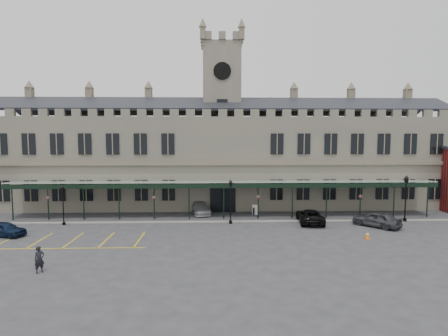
{
  "coord_description": "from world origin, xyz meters",
  "views": [
    {
      "loc": [
        -1.2,
        -32.61,
        9.24
      ],
      "look_at": [
        0.0,
        6.0,
        6.0
      ],
      "focal_mm": 28.0,
      "sensor_mm": 36.0,
      "label": 1
    }
  ],
  "objects_px": {
    "station_building": "(222,159)",
    "sign_board": "(255,210)",
    "person_a": "(39,260)",
    "lamp_post_mid": "(231,198)",
    "clock_tower": "(222,111)",
    "lamp_post_left": "(63,201)",
    "car_left_a": "(5,229)",
    "traffic_cone": "(367,235)",
    "car_right_a": "(377,219)",
    "car_van": "(310,216)",
    "car_taxi": "(200,208)",
    "lamp_post_right": "(406,194)"
  },
  "relations": [
    {
      "from": "sign_board",
      "to": "car_van",
      "type": "height_order",
      "value": "car_van"
    },
    {
      "from": "lamp_post_left",
      "to": "sign_board",
      "type": "relative_size",
      "value": 3.57
    },
    {
      "from": "car_van",
      "to": "person_a",
      "type": "relative_size",
      "value": 2.88
    },
    {
      "from": "sign_board",
      "to": "car_left_a",
      "type": "bearing_deg",
      "value": -158.2
    },
    {
      "from": "car_right_a",
      "to": "lamp_post_mid",
      "type": "bearing_deg",
      "value": -48.88
    },
    {
      "from": "lamp_post_left",
      "to": "lamp_post_mid",
      "type": "xyz_separation_m",
      "value": [
        17.97,
        0.0,
        0.3
      ]
    },
    {
      "from": "traffic_cone",
      "to": "car_left_a",
      "type": "height_order",
      "value": "car_left_a"
    },
    {
      "from": "traffic_cone",
      "to": "sign_board",
      "type": "xyz_separation_m",
      "value": [
        -9.15,
        10.61,
        0.25
      ]
    },
    {
      "from": "clock_tower",
      "to": "car_taxi",
      "type": "height_order",
      "value": "clock_tower"
    },
    {
      "from": "car_left_a",
      "to": "car_right_a",
      "type": "bearing_deg",
      "value": -69.61
    },
    {
      "from": "car_van",
      "to": "traffic_cone",
      "type": "bearing_deg",
      "value": 125.22
    },
    {
      "from": "sign_board",
      "to": "car_van",
      "type": "relative_size",
      "value": 0.22
    },
    {
      "from": "lamp_post_right",
      "to": "car_right_a",
      "type": "bearing_deg",
      "value": -151.79
    },
    {
      "from": "lamp_post_mid",
      "to": "person_a",
      "type": "distance_m",
      "value": 19.54
    },
    {
      "from": "traffic_cone",
      "to": "lamp_post_left",
      "type": "bearing_deg",
      "value": 168.42
    },
    {
      "from": "car_left_a",
      "to": "car_right_a",
      "type": "relative_size",
      "value": 0.84
    },
    {
      "from": "lamp_post_left",
      "to": "car_left_a",
      "type": "height_order",
      "value": "lamp_post_left"
    },
    {
      "from": "clock_tower",
      "to": "car_right_a",
      "type": "bearing_deg",
      "value": -39.19
    },
    {
      "from": "lamp_post_mid",
      "to": "car_left_a",
      "type": "distance_m",
      "value": 22.21
    },
    {
      "from": "station_building",
      "to": "lamp_post_left",
      "type": "bearing_deg",
      "value": -147.29
    },
    {
      "from": "station_building",
      "to": "car_left_a",
      "type": "relative_size",
      "value": 14.88
    },
    {
      "from": "station_building",
      "to": "clock_tower",
      "type": "distance_m",
      "value": 6.64
    },
    {
      "from": "person_a",
      "to": "car_right_a",
      "type": "bearing_deg",
      "value": -25.17
    },
    {
      "from": "car_taxi",
      "to": "lamp_post_right",
      "type": "bearing_deg",
      "value": -23.29
    },
    {
      "from": "lamp_post_left",
      "to": "sign_board",
      "type": "height_order",
      "value": "lamp_post_left"
    },
    {
      "from": "lamp_post_left",
      "to": "person_a",
      "type": "xyz_separation_m",
      "value": [
        4.09,
        -13.6,
        -1.63
      ]
    },
    {
      "from": "person_a",
      "to": "lamp_post_mid",
      "type": "bearing_deg",
      "value": -2.73
    },
    {
      "from": "lamp_post_left",
      "to": "person_a",
      "type": "height_order",
      "value": "lamp_post_left"
    },
    {
      "from": "sign_board",
      "to": "car_taxi",
      "type": "xyz_separation_m",
      "value": [
        -6.72,
        0.8,
        0.12
      ]
    },
    {
      "from": "station_building",
      "to": "sign_board",
      "type": "distance_m",
      "value": 9.74
    },
    {
      "from": "car_taxi",
      "to": "car_right_a",
      "type": "distance_m",
      "value": 20.05
    },
    {
      "from": "sign_board",
      "to": "car_left_a",
      "type": "height_order",
      "value": "car_left_a"
    },
    {
      "from": "lamp_post_mid",
      "to": "person_a",
      "type": "height_order",
      "value": "lamp_post_mid"
    },
    {
      "from": "clock_tower",
      "to": "lamp_post_left",
      "type": "height_order",
      "value": "clock_tower"
    },
    {
      "from": "station_building",
      "to": "car_van",
      "type": "distance_m",
      "value": 15.57
    },
    {
      "from": "lamp_post_mid",
      "to": "car_right_a",
      "type": "xyz_separation_m",
      "value": [
        15.28,
        -1.83,
        -2.05
      ]
    },
    {
      "from": "lamp_post_mid",
      "to": "car_left_a",
      "type": "height_order",
      "value": "lamp_post_mid"
    },
    {
      "from": "car_taxi",
      "to": "station_building",
      "type": "bearing_deg",
      "value": 52.73
    },
    {
      "from": "lamp_post_mid",
      "to": "person_a",
      "type": "xyz_separation_m",
      "value": [
        -13.88,
        -13.61,
        -1.93
      ]
    },
    {
      "from": "car_right_a",
      "to": "person_a",
      "type": "distance_m",
      "value": 31.45
    },
    {
      "from": "clock_tower",
      "to": "traffic_cone",
      "type": "relative_size",
      "value": 35.81
    },
    {
      "from": "clock_tower",
      "to": "car_left_a",
      "type": "xyz_separation_m",
      "value": [
        -21.0,
        -15.45,
        -12.42
      ]
    },
    {
      "from": "lamp_post_mid",
      "to": "car_van",
      "type": "bearing_deg",
      "value": 0.79
    },
    {
      "from": "lamp_post_right",
      "to": "sign_board",
      "type": "distance_m",
      "value": 17.04
    },
    {
      "from": "car_van",
      "to": "car_right_a",
      "type": "distance_m",
      "value": 6.81
    },
    {
      "from": "lamp_post_left",
      "to": "car_right_a",
      "type": "bearing_deg",
      "value": -3.15
    },
    {
      "from": "lamp_post_mid",
      "to": "sign_board",
      "type": "height_order",
      "value": "lamp_post_mid"
    },
    {
      "from": "car_taxi",
      "to": "car_left_a",
      "type": "bearing_deg",
      "value": -164.34
    },
    {
      "from": "station_building",
      "to": "clock_tower",
      "type": "xyz_separation_m",
      "value": [
        0.0,
        0.09,
        6.64
      ]
    },
    {
      "from": "car_left_a",
      "to": "person_a",
      "type": "height_order",
      "value": "person_a"
    }
  ]
}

